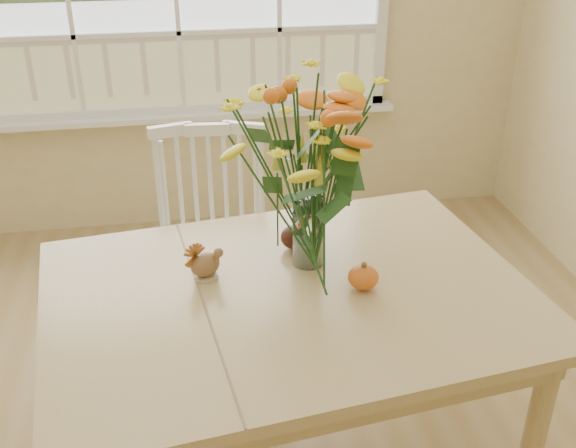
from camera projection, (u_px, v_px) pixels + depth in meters
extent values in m
cube|color=white|center=(185.00, 117.00, 3.82)|extent=(2.42, 0.12, 0.03)
cube|color=tan|center=(289.00, 295.00, 2.09)|extent=(1.60, 1.24, 0.04)
cube|color=tan|center=(289.00, 314.00, 2.12)|extent=(1.47, 1.10, 0.10)
cylinder|color=tan|center=(85.00, 349.00, 2.48)|extent=(0.07, 0.07, 0.75)
cylinder|color=tan|center=(533.00, 444.00, 2.07)|extent=(0.07, 0.07, 0.75)
cylinder|color=tan|center=(407.00, 292.00, 2.81)|extent=(0.07, 0.07, 0.75)
cube|color=white|center=(214.00, 265.00, 2.80)|extent=(0.50, 0.48, 0.05)
cube|color=white|center=(211.00, 189.00, 2.84)|extent=(0.47, 0.08, 0.53)
cylinder|color=white|center=(173.00, 341.00, 2.76)|extent=(0.04, 0.04, 0.46)
cylinder|color=white|center=(177.00, 294.00, 3.06)|extent=(0.04, 0.04, 0.46)
cylinder|color=white|center=(260.00, 336.00, 2.79)|extent=(0.04, 0.04, 0.46)
cylinder|color=white|center=(256.00, 290.00, 3.09)|extent=(0.04, 0.04, 0.46)
cylinder|color=white|center=(308.00, 232.00, 2.17)|extent=(0.10, 0.10, 0.23)
ellipsoid|color=#DB5119|center=(363.00, 278.00, 2.07)|extent=(0.10, 0.10, 0.07)
cylinder|color=#CCB78C|center=(206.00, 276.00, 2.13)|extent=(0.08, 0.08, 0.01)
ellipsoid|color=brown|center=(205.00, 265.00, 2.11)|extent=(0.12, 0.11, 0.08)
ellipsoid|color=#38160F|center=(294.00, 238.00, 2.28)|extent=(0.09, 0.09, 0.08)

